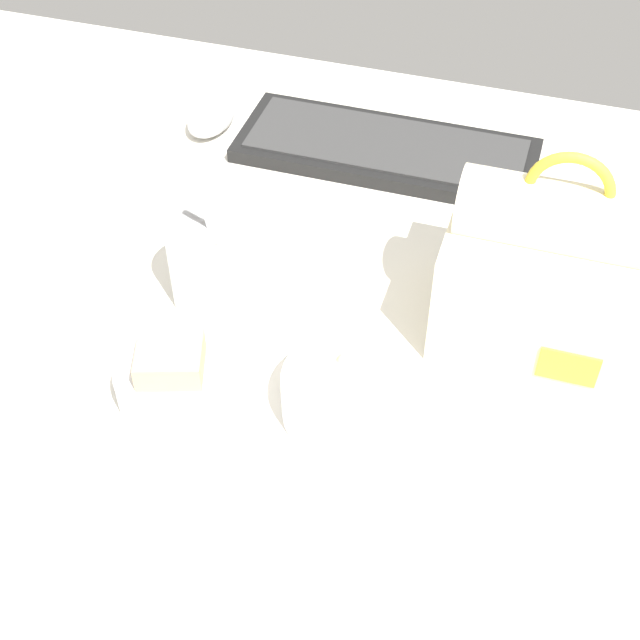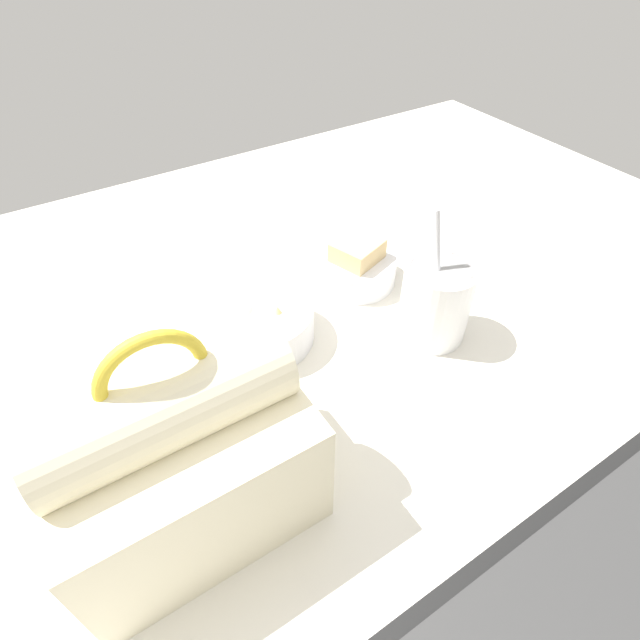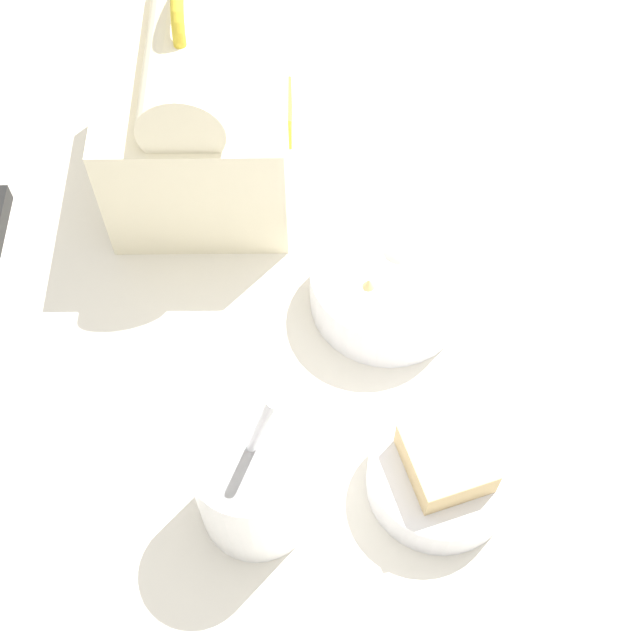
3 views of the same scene
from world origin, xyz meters
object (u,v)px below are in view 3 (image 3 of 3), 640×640
at_px(soup_cup, 256,482).
at_px(bento_bowl_snacks, 390,284).
at_px(bento_bowl_sandwich, 443,473).
at_px(lunch_bag, 200,106).

xyz_separation_m(soup_cup, bento_bowl_snacks, (0.18, -0.10, -0.03)).
relative_size(soup_cup, bento_bowl_sandwich, 1.52).
bearing_deg(bento_bowl_snacks, lunch_bag, 46.83).
distance_m(lunch_bag, bento_bowl_sandwich, 0.37).
bearing_deg(bento_bowl_sandwich, soup_cup, 97.21).
xyz_separation_m(soup_cup, bento_bowl_sandwich, (0.02, -0.14, -0.03)).
bearing_deg(lunch_bag, bento_bowl_snacks, -133.17).
distance_m(lunch_bag, soup_cup, 0.34).
relative_size(lunch_bag, bento_bowl_sandwich, 1.96).
bearing_deg(bento_bowl_sandwich, lunch_bag, 31.26).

